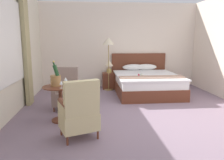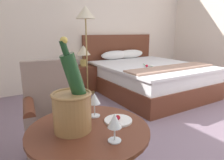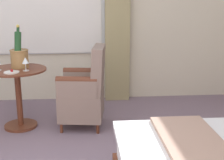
{
  "view_description": "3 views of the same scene",
  "coord_description": "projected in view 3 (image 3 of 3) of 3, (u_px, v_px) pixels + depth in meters",
  "views": [
    {
      "loc": [
        -0.98,
        -4.4,
        1.62
      ],
      "look_at": [
        -0.47,
        0.99,
        0.62
      ],
      "focal_mm": 35.0,
      "sensor_mm": 36.0,
      "label": 1
    },
    {
      "loc": [
        -2.02,
        -1.05,
        1.24
      ],
      "look_at": [
        -0.68,
        1.17,
        0.6
      ],
      "focal_mm": 32.0,
      "sensor_mm": 36.0,
      "label": 2
    },
    {
      "loc": [
        1.99,
        0.7,
        1.51
      ],
      "look_at": [
        -0.81,
        0.93,
        0.77
      ],
      "focal_mm": 50.0,
      "sensor_mm": 36.0,
      "label": 3
    }
  ],
  "objects": [
    {
      "name": "wall_window_side",
      "position": [
        37.0,
        4.0,
        4.48
      ],
      "size": [
        0.27,
        6.41,
        2.85
      ],
      "color": "beige",
      "rests_on": "ground"
    },
    {
      "name": "side_table_round",
      "position": [
        18.0,
        91.0,
        3.67
      ],
      "size": [
        0.68,
        0.68,
        0.72
      ],
      "color": "brown",
      "rests_on": "ground"
    },
    {
      "name": "champagne_bucket",
      "position": [
        19.0,
        56.0,
        3.64
      ],
      "size": [
        0.22,
        0.22,
        0.5
      ],
      "color": "#9D7343",
      "rests_on": "side_table_round"
    },
    {
      "name": "wine_glass_near_edge",
      "position": [
        25.0,
        61.0,
        3.49
      ],
      "size": [
        0.08,
        0.08,
        0.15
      ],
      "color": "white",
      "rests_on": "side_table_round"
    },
    {
      "name": "snack_plate",
      "position": [
        12.0,
        72.0,
        3.42
      ],
      "size": [
        0.17,
        0.17,
        0.04
      ],
      "color": "white",
      "rests_on": "side_table_round"
    },
    {
      "name": "armchair_by_window",
      "position": [
        85.0,
        92.0,
        3.72
      ],
      "size": [
        0.6,
        0.59,
        0.98
      ],
      "color": "brown",
      "rests_on": "ground"
    }
  ]
}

